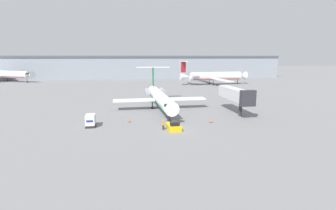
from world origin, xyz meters
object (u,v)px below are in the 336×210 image
airplane_main (160,97)px  traffic_cone_right (211,121)px  airplane_parked_far_right (213,76)px  airplane_parked_far_left (5,74)px  worker_near_tug (163,125)px  jet_bridge (235,94)px  pushback_tug (174,126)px  luggage_cart (91,121)px  traffic_cone_left (129,120)px

airplane_main → traffic_cone_right: (8.27, -15.16, -2.82)m
airplane_parked_far_right → airplane_parked_far_left: bearing=162.3°
worker_near_tug → jet_bridge: bearing=30.9°
airplane_main → airplane_parked_far_left: (-70.92, 88.04, 0.83)m
airplane_main → worker_near_tug: airplane_main is taller
pushback_tug → traffic_cone_right: 9.48m
luggage_cart → worker_near_tug: (13.22, -4.55, -0.22)m
airplane_main → airplane_parked_far_right: size_ratio=0.81×
airplane_main → luggage_cart: airplane_main is taller
worker_near_tug → jet_bridge: size_ratio=0.13×
luggage_cart → traffic_cone_left: (7.30, 2.24, -0.81)m
airplane_main → airplane_parked_far_right: airplane_parked_far_right is taller
worker_near_tug → traffic_cone_right: bearing=20.6°
pushback_tug → traffic_cone_left: 10.51m
traffic_cone_right → airplane_parked_far_right: (25.24, 69.97, 3.68)m
traffic_cone_left → airplane_parked_far_left: bearing=122.1°
airplane_main → jet_bridge: 18.36m
luggage_cart → traffic_cone_right: size_ratio=4.05×
worker_near_tug → traffic_cone_right: size_ratio=2.53×
luggage_cart → traffic_cone_right: bearing=-1.6°
traffic_cone_left → airplane_parked_far_left: 118.43m
luggage_cart → jet_bridge: size_ratio=0.20×
traffic_cone_right → airplane_parked_far_right: size_ratio=0.02×
traffic_cone_left → traffic_cone_right: size_ratio=1.04×
luggage_cart → jet_bridge: bearing=11.8°
pushback_tug → traffic_cone_left: (-7.81, 7.03, -0.27)m
pushback_tug → airplane_parked_far_left: 128.56m
traffic_cone_right → airplane_parked_far_left: airplane_parked_far_left is taller
worker_near_tug → traffic_cone_right: worker_near_tug is taller
traffic_cone_left → airplane_parked_far_right: airplane_parked_far_right is taller
traffic_cone_left → airplane_parked_far_right: (41.56, 67.08, 3.61)m
worker_near_tug → traffic_cone_left: worker_near_tug is taller
traffic_cone_left → airplane_parked_far_right: bearing=58.2°
luggage_cart → jet_bridge: 32.75m
luggage_cart → airplane_parked_far_right: 84.86m
pushback_tug → jet_bridge: 20.67m
luggage_cart → traffic_cone_left: bearing=17.1°
airplane_parked_far_left → pushback_tug: bearing=-56.6°
worker_near_tug → airplane_parked_far_left: airplane_parked_far_left is taller
airplane_parked_far_right → traffic_cone_left: bearing=-121.8°
worker_near_tug → pushback_tug: bearing=-7.0°
traffic_cone_left → traffic_cone_right: bearing=-10.0°
traffic_cone_left → airplane_parked_far_left: (-62.86, 100.31, 3.57)m
worker_near_tug → airplane_parked_far_right: bearing=64.2°
luggage_cart → traffic_cone_right: 23.66m
airplane_main → pushback_tug: bearing=-90.7°
airplane_main → pushback_tug: 19.47m
pushback_tug → airplane_parked_far_right: 81.51m
luggage_cart → airplane_parked_far_left: bearing=118.4°
jet_bridge → airplane_main: bearing=154.5°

